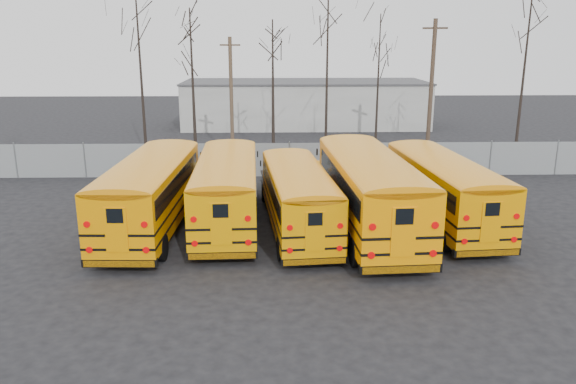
{
  "coord_description": "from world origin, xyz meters",
  "views": [
    {
      "loc": [
        -0.93,
        -20.45,
        7.96
      ],
      "look_at": [
        -0.33,
        2.62,
        1.6
      ],
      "focal_mm": 35.0,
      "sensor_mm": 36.0,
      "label": 1
    }
  ],
  "objects_px": {
    "bus_a": "(152,187)",
    "bus_e": "(442,184)",
    "bus_c": "(297,193)",
    "utility_pole_left": "(231,96)",
    "bus_d": "(368,185)",
    "utility_pole_right": "(431,88)",
    "bus_b": "(227,185)"
  },
  "relations": [
    {
      "from": "bus_c",
      "to": "utility_pole_right",
      "type": "relative_size",
      "value": 1.13
    },
    {
      "from": "bus_e",
      "to": "utility_pole_right",
      "type": "bearing_deg",
      "value": 72.6
    },
    {
      "from": "utility_pole_left",
      "to": "bus_e",
      "type": "bearing_deg",
      "value": -38.73
    },
    {
      "from": "bus_c",
      "to": "utility_pole_left",
      "type": "xyz_separation_m",
      "value": [
        -3.84,
        15.81,
        2.45
      ]
    },
    {
      "from": "bus_b",
      "to": "bus_c",
      "type": "distance_m",
      "value": 3.16
    },
    {
      "from": "bus_a",
      "to": "bus_c",
      "type": "distance_m",
      "value": 6.19
    },
    {
      "from": "bus_a",
      "to": "bus_c",
      "type": "bearing_deg",
      "value": -1.75
    },
    {
      "from": "bus_a",
      "to": "bus_e",
      "type": "height_order",
      "value": "bus_a"
    },
    {
      "from": "bus_c",
      "to": "bus_d",
      "type": "relative_size",
      "value": 0.84
    },
    {
      "from": "bus_e",
      "to": "bus_b",
      "type": "bearing_deg",
      "value": 175.19
    },
    {
      "from": "bus_b",
      "to": "bus_a",
      "type": "bearing_deg",
      "value": -172.51
    },
    {
      "from": "bus_a",
      "to": "bus_d",
      "type": "distance_m",
      "value": 9.13
    },
    {
      "from": "bus_a",
      "to": "bus_b",
      "type": "bearing_deg",
      "value": 11.28
    },
    {
      "from": "bus_c",
      "to": "utility_pole_right",
      "type": "bearing_deg",
      "value": 52.47
    },
    {
      "from": "bus_c",
      "to": "bus_d",
      "type": "height_order",
      "value": "bus_d"
    },
    {
      "from": "bus_a",
      "to": "utility_pole_left",
      "type": "bearing_deg",
      "value": 83.22
    },
    {
      "from": "bus_b",
      "to": "bus_e",
      "type": "relative_size",
      "value": 1.01
    },
    {
      "from": "utility_pole_left",
      "to": "bus_b",
      "type": "bearing_deg",
      "value": -69.92
    },
    {
      "from": "bus_c",
      "to": "utility_pole_left",
      "type": "relative_size",
      "value": 1.29
    },
    {
      "from": "bus_d",
      "to": "utility_pole_left",
      "type": "xyz_separation_m",
      "value": [
        -6.78,
        15.88,
        2.13
      ]
    },
    {
      "from": "bus_d",
      "to": "bus_e",
      "type": "distance_m",
      "value": 3.55
    },
    {
      "from": "utility_pole_right",
      "to": "bus_d",
      "type": "bearing_deg",
      "value": -89.8
    },
    {
      "from": "utility_pole_left",
      "to": "utility_pole_right",
      "type": "distance_m",
      "value": 13.51
    },
    {
      "from": "bus_b",
      "to": "utility_pole_right",
      "type": "bearing_deg",
      "value": 46.65
    },
    {
      "from": "bus_d",
      "to": "utility_pole_right",
      "type": "xyz_separation_m",
      "value": [
        6.71,
        15.36,
        2.72
      ]
    },
    {
      "from": "bus_b",
      "to": "utility_pole_right",
      "type": "distance_m",
      "value": 19.39
    },
    {
      "from": "bus_c",
      "to": "bus_e",
      "type": "relative_size",
      "value": 0.94
    },
    {
      "from": "bus_c",
      "to": "bus_d",
      "type": "bearing_deg",
      "value": -6.71
    },
    {
      "from": "utility_pole_left",
      "to": "bus_d",
      "type": "bearing_deg",
      "value": -49.93
    },
    {
      "from": "bus_b",
      "to": "utility_pole_left",
      "type": "relative_size",
      "value": 1.38
    },
    {
      "from": "bus_b",
      "to": "bus_d",
      "type": "xyz_separation_m",
      "value": [
        5.97,
        -0.98,
        0.19
      ]
    },
    {
      "from": "bus_d",
      "to": "utility_pole_right",
      "type": "bearing_deg",
      "value": 63.22
    }
  ]
}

